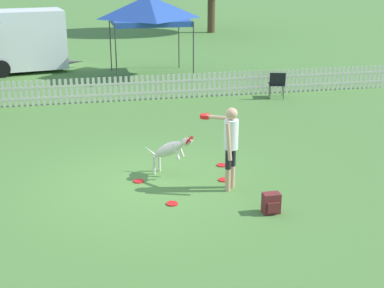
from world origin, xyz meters
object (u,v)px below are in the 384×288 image
(frisbee_near_dog, at_px, (224,180))
(frisbee_midfield, at_px, (139,181))
(leaping_dog, at_px, (171,149))
(backpack_on_grass, at_px, (271,203))
(folding_chair_center, at_px, (277,83))
(canopy_tent_main, at_px, (149,10))
(frisbee_near_handler, at_px, (172,204))
(handler_person, at_px, (229,139))
(frisbee_far_scatter, at_px, (222,165))
(equipment_trailer, at_px, (11,40))

(frisbee_near_dog, height_order, frisbee_midfield, same)
(leaping_dog, distance_m, frisbee_near_dog, 1.28)
(frisbee_near_dog, xyz_separation_m, backpack_on_grass, (0.43, -1.65, 0.18))
(leaping_dog, xyz_separation_m, frisbee_midfield, (-0.71, -0.17, -0.59))
(folding_chair_center, relative_size, canopy_tent_main, 0.29)
(frisbee_near_dog, height_order, backpack_on_grass, backpack_on_grass)
(frisbee_near_handler, bearing_deg, frisbee_midfield, 111.81)
(handler_person, height_order, frisbee_far_scatter, handler_person)
(frisbee_midfield, xyz_separation_m, canopy_tent_main, (1.75, 10.67, 2.55))
(leaping_dog, bearing_deg, frisbee_midfield, -33.93)
(handler_person, relative_size, equipment_trailer, 0.33)
(handler_person, relative_size, frisbee_near_dog, 7.71)
(leaping_dog, xyz_separation_m, frisbee_far_scatter, (1.22, 0.34, -0.59))
(frisbee_midfield, distance_m, equipment_trailer, 13.20)
(handler_person, distance_m, frisbee_midfield, 2.14)
(handler_person, height_order, folding_chair_center, handler_person)
(frisbee_far_scatter, bearing_deg, leaping_dog, -164.16)
(leaping_dog, xyz_separation_m, equipment_trailer, (-4.34, 12.45, 0.70))
(backpack_on_grass, relative_size, folding_chair_center, 0.43)
(frisbee_near_handler, distance_m, frisbee_near_dog, 1.55)
(frisbee_near_dog, bearing_deg, leaping_dog, 154.98)
(frisbee_near_handler, bearing_deg, handler_person, 21.27)
(handler_person, height_order, backpack_on_grass, handler_person)
(handler_person, relative_size, frisbee_near_handler, 7.71)
(frisbee_near_handler, bearing_deg, leaping_dog, 80.78)
(frisbee_near_dog, distance_m, equipment_trailer, 14.07)
(frisbee_far_scatter, bearing_deg, frisbee_near_handler, -129.76)
(handler_person, bearing_deg, frisbee_far_scatter, 32.94)
(frisbee_midfield, height_order, backpack_on_grass, backpack_on_grass)
(frisbee_midfield, distance_m, canopy_tent_main, 11.11)
(backpack_on_grass, xyz_separation_m, folding_chair_center, (3.16, 8.06, 0.34))
(frisbee_near_handler, relative_size, frisbee_midfield, 1.00)
(frisbee_near_handler, relative_size, equipment_trailer, 0.04)
(handler_person, height_order, leaping_dog, handler_person)
(frisbee_midfield, height_order, canopy_tent_main, canopy_tent_main)
(frisbee_far_scatter, distance_m, canopy_tent_main, 10.47)
(backpack_on_grass, height_order, equipment_trailer, equipment_trailer)
(canopy_tent_main, relative_size, equipment_trailer, 0.61)
(frisbee_near_handler, bearing_deg, canopy_tent_main, 83.91)
(frisbee_midfield, xyz_separation_m, frisbee_far_scatter, (1.93, 0.52, 0.00))
(leaping_dog, relative_size, equipment_trailer, 0.19)
(leaping_dog, xyz_separation_m, backpack_on_grass, (1.46, -2.13, -0.42))
(handler_person, relative_size, frisbee_midfield, 7.71)
(handler_person, distance_m, canopy_tent_main, 11.50)
(leaping_dog, height_order, folding_chair_center, leaping_dog)
(frisbee_midfield, bearing_deg, folding_chair_center, 48.89)
(handler_person, bearing_deg, frisbee_near_dog, 39.29)
(frisbee_near_handler, xyz_separation_m, folding_chair_center, (4.84, 7.32, 0.52))
(frisbee_midfield, xyz_separation_m, backpack_on_grass, (2.17, -1.95, 0.18))
(handler_person, bearing_deg, folding_chair_center, 14.51)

